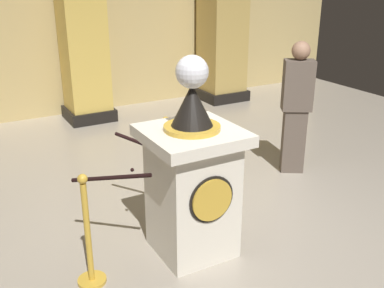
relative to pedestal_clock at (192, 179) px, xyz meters
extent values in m
plane|color=#9E9384|center=(0.37, 0.04, -0.72)|extent=(11.48, 11.48, 0.00)
cube|color=tan|center=(0.37, 4.92, 1.11)|extent=(11.48, 0.16, 3.66)
cube|color=silver|center=(0.00, 0.00, -0.18)|extent=(0.65, 0.65, 1.08)
cube|color=silver|center=(0.00, 0.00, 0.41)|extent=(0.81, 0.81, 0.10)
cylinder|color=gold|center=(0.00, -0.33, -0.05)|extent=(0.37, 0.03, 0.37)
cylinder|color=black|center=(0.00, -0.32, -0.05)|extent=(0.42, 0.01, 0.42)
cylinder|color=gold|center=(0.00, 0.00, 0.48)|extent=(0.48, 0.48, 0.04)
cone|color=black|center=(0.00, 0.00, 0.68)|extent=(0.35, 0.35, 0.36)
cylinder|color=gold|center=(0.00, 0.00, 0.85)|extent=(0.03, 0.03, 0.07)
sphere|color=silver|center=(0.00, 0.00, 0.95)|extent=(0.27, 0.27, 0.27)
cylinder|color=gold|center=(0.23, 0.98, -0.71)|extent=(0.24, 0.24, 0.03)
cylinder|color=gold|center=(0.23, 0.98, -0.27)|extent=(0.05, 0.05, 0.91)
sphere|color=gold|center=(0.23, 0.98, 0.23)|extent=(0.08, 0.08, 0.08)
cylinder|color=gold|center=(-0.97, -0.01, -0.71)|extent=(0.24, 0.24, 0.03)
cylinder|color=gold|center=(-0.97, -0.01, -0.26)|extent=(0.05, 0.05, 0.91)
sphere|color=gold|center=(-0.97, -0.01, 0.23)|extent=(0.08, 0.08, 0.08)
cylinder|color=black|center=(-0.07, 0.73, 0.07)|extent=(0.53, 0.63, 0.22)
cylinder|color=black|center=(-0.67, 0.24, 0.07)|extent=(0.53, 0.63, 0.22)
sphere|color=black|center=(-0.37, 0.49, -0.02)|extent=(0.04, 0.04, 0.04)
cube|color=black|center=(3.10, 4.34, -0.62)|extent=(0.85, 0.85, 0.20)
cube|color=tan|center=(3.10, 4.34, 1.04)|extent=(0.74, 0.74, 3.51)
cube|color=black|center=(0.37, 4.34, -0.62)|extent=(0.77, 0.77, 0.20)
cube|color=gold|center=(0.37, 4.34, 1.04)|extent=(0.67, 0.67, 3.51)
cube|color=brown|center=(1.99, 0.92, -0.31)|extent=(0.33, 0.30, 0.82)
cube|color=brown|center=(1.99, 0.92, 0.41)|extent=(0.42, 0.38, 0.62)
sphere|color=#997056|center=(1.99, 0.92, 0.83)|extent=(0.22, 0.22, 0.22)
camera|label=1|loc=(-1.76, -3.14, 1.72)|focal=42.40mm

